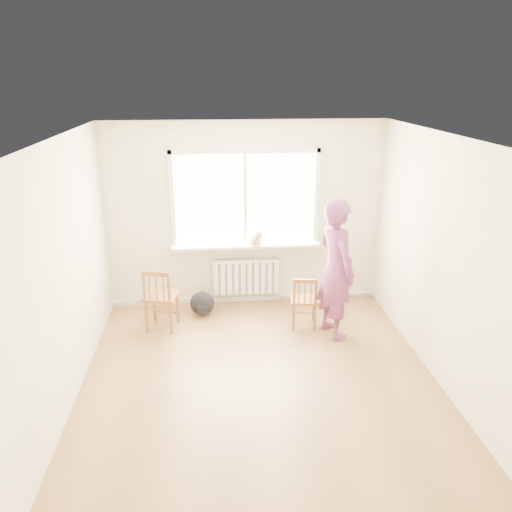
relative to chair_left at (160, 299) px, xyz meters
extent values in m
plane|color=olive|center=(1.21, -1.45, -0.45)|extent=(4.50, 4.50, 0.00)
plane|color=white|center=(1.21, -1.45, 2.25)|extent=(4.50, 4.50, 0.00)
cube|color=beige|center=(1.21, 0.80, 0.90)|extent=(4.00, 0.01, 2.70)
cube|color=white|center=(1.21, 0.78, 1.15)|extent=(2.00, 0.02, 1.30)
cube|color=white|center=(1.21, 0.76, 1.83)|extent=(2.12, 0.05, 0.06)
cube|color=white|center=(0.18, 0.76, 1.15)|extent=(0.06, 0.05, 1.42)
cube|color=white|center=(2.24, 0.76, 1.15)|extent=(0.06, 0.05, 1.42)
cube|color=white|center=(1.21, 0.76, 1.15)|extent=(0.04, 0.05, 1.30)
cube|color=white|center=(1.21, 0.69, 0.48)|extent=(2.15, 0.22, 0.04)
cube|color=white|center=(1.21, 0.75, -0.02)|extent=(1.00, 0.02, 0.55)
cube|color=white|center=(1.21, 0.70, -0.02)|extent=(1.00, 0.10, 0.51)
cube|color=white|center=(1.21, 0.70, 0.24)|extent=(1.00, 0.12, 0.03)
cylinder|color=silver|center=(2.46, 0.74, -0.37)|extent=(1.40, 0.04, 0.04)
cube|color=beige|center=(1.21, 0.79, -0.41)|extent=(4.00, 0.03, 0.08)
cube|color=olive|center=(0.01, 0.05, 0.02)|extent=(0.52, 0.51, 0.04)
cylinder|color=olive|center=(0.21, 0.17, -0.21)|extent=(0.04, 0.04, 0.47)
cylinder|color=olive|center=(-0.12, 0.25, -0.21)|extent=(0.04, 0.04, 0.47)
cylinder|color=olive|center=(0.14, -0.15, -0.21)|extent=(0.04, 0.04, 0.47)
cylinder|color=olive|center=(-0.19, -0.08, -0.21)|extent=(0.04, 0.04, 0.47)
cylinder|color=olive|center=(0.14, -0.15, 0.00)|extent=(0.04, 0.04, 0.89)
cylinder|color=olive|center=(-0.19, -0.08, 0.00)|extent=(0.04, 0.04, 0.89)
cube|color=olive|center=(-0.03, -0.12, 0.41)|extent=(0.36, 0.12, 0.06)
cylinder|color=olive|center=(0.07, -0.14, 0.22)|extent=(0.02, 0.02, 0.36)
cylinder|color=olive|center=(-0.03, -0.12, 0.22)|extent=(0.02, 0.02, 0.36)
cylinder|color=olive|center=(-0.12, -0.09, 0.22)|extent=(0.02, 0.02, 0.36)
cube|color=olive|center=(1.94, -0.08, -0.05)|extent=(0.42, 0.40, 0.04)
cylinder|color=olive|center=(2.10, 0.04, -0.25)|extent=(0.03, 0.03, 0.40)
cylinder|color=olive|center=(1.82, 0.08, -0.25)|extent=(0.03, 0.03, 0.40)
cylinder|color=olive|center=(2.06, -0.24, -0.25)|extent=(0.03, 0.03, 0.40)
cylinder|color=olive|center=(1.78, -0.20, -0.25)|extent=(0.03, 0.03, 0.40)
cylinder|color=olive|center=(2.06, -0.24, -0.07)|extent=(0.04, 0.04, 0.75)
cylinder|color=olive|center=(1.78, -0.20, -0.07)|extent=(0.04, 0.04, 0.75)
cube|color=olive|center=(1.92, -0.22, 0.28)|extent=(0.31, 0.07, 0.05)
cylinder|color=olive|center=(2.00, -0.23, 0.12)|extent=(0.02, 0.02, 0.30)
cylinder|color=olive|center=(1.92, -0.22, 0.12)|extent=(0.02, 0.02, 0.30)
cylinder|color=olive|center=(1.84, -0.21, 0.12)|extent=(0.02, 0.02, 0.30)
imported|color=#BF3F4B|center=(2.29, -0.33, 0.47)|extent=(0.63, 0.77, 1.84)
ellipsoid|color=beige|center=(1.33, 0.62, 0.61)|extent=(0.25, 0.32, 0.21)
sphere|color=beige|center=(1.37, 0.49, 0.71)|extent=(0.12, 0.12, 0.12)
cone|color=beige|center=(1.34, 0.48, 0.77)|extent=(0.04, 0.04, 0.05)
cone|color=beige|center=(1.40, 0.50, 0.77)|extent=(0.04, 0.04, 0.05)
cylinder|color=beige|center=(1.29, 0.77, 0.54)|extent=(0.07, 0.19, 0.03)
cylinder|color=beige|center=(1.33, 0.51, 0.55)|extent=(0.03, 0.03, 0.10)
cylinder|color=beige|center=(1.39, 0.53, 0.55)|extent=(0.03, 0.03, 0.10)
ellipsoid|color=black|center=(0.55, 0.39, -0.27)|extent=(0.43, 0.39, 0.35)
camera|label=1|loc=(0.72, -6.16, 2.82)|focal=35.00mm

